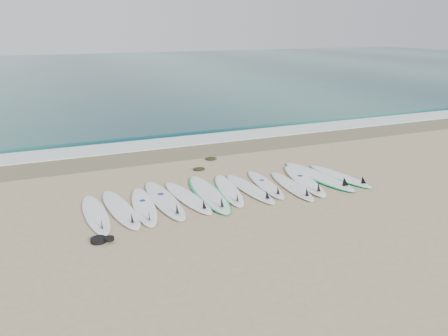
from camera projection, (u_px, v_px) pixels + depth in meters
name	position (u px, v px, depth m)	size (l,w,h in m)	color
ground	(231.00, 193.00, 11.33)	(120.00, 120.00, 0.00)	tan
ocean	(89.00, 72.00, 39.82)	(120.00, 55.00, 0.03)	#1D5152
wet_sand_band	(183.00, 153.00, 14.93)	(120.00, 1.80, 0.01)	#6C6148
foam_band	(172.00, 142.00, 16.15)	(120.00, 1.40, 0.04)	silver
wave_crest	(161.00, 133.00, 17.46)	(120.00, 1.00, 0.10)	#1D5152
surfboard_0	(96.00, 214.00, 9.95)	(0.59, 2.46, 0.31)	white
surfboard_1	(121.00, 209.00, 10.22)	(0.81, 2.64, 0.33)	white
surfboard_2	(144.00, 206.00, 10.38)	(0.73, 2.51, 0.32)	white
surfboard_3	(165.00, 200.00, 10.74)	(0.68, 2.82, 0.36)	white
surfboard_4	(188.00, 198.00, 10.91)	(0.84, 2.53, 0.32)	white
surfboard_5	(209.00, 194.00, 11.18)	(0.82, 2.87, 0.36)	white
surfboard_6	(229.00, 190.00, 11.40)	(0.89, 2.47, 0.31)	white
surfboard_7	(251.00, 189.00, 11.50)	(0.66, 2.46, 0.31)	white
surfboard_8	(266.00, 185.00, 11.82)	(0.70, 2.36, 0.30)	white
surfboard_9	(292.00, 186.00, 11.70)	(0.68, 2.40, 0.30)	white
surfboard_10	(305.00, 181.00, 12.09)	(1.00, 2.70, 0.34)	white
surfboard_11	(319.00, 176.00, 12.46)	(1.03, 2.95, 0.37)	white
surfboard_12	(340.00, 176.00, 12.49)	(0.94, 2.42, 0.30)	white
seaweed_near	(199.00, 169.00, 13.15)	(0.37, 0.29, 0.07)	black
seaweed_far	(211.00, 159.00, 14.15)	(0.39, 0.30, 0.08)	black
leash_coil	(101.00, 240.00, 8.79)	(0.46, 0.36, 0.11)	black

